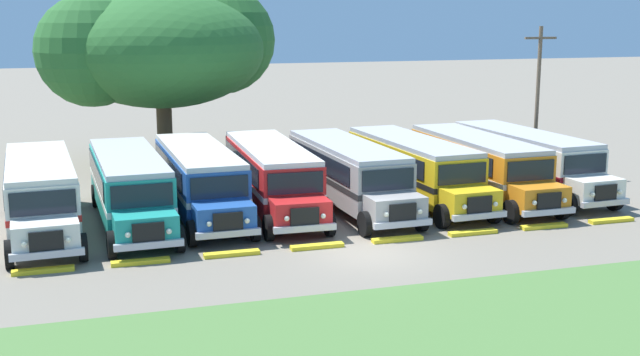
% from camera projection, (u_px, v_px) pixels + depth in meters
% --- Properties ---
extents(ground_plane, '(220.00, 220.00, 0.00)m').
position_uv_depth(ground_plane, '(368.00, 253.00, 28.79)').
color(ground_plane, slate).
extents(foreground_grass_strip, '(80.00, 10.31, 0.01)m').
position_uv_depth(foreground_grass_strip, '(488.00, 348.00, 20.57)').
color(foreground_grass_strip, '#4C7538').
rests_on(foreground_grass_strip, ground_plane).
extents(parked_bus_slot_0, '(3.19, 10.91, 2.82)m').
position_uv_depth(parked_bus_slot_0, '(41.00, 191.00, 31.62)').
color(parked_bus_slot_0, silver).
rests_on(parked_bus_slot_0, ground_plane).
extents(parked_bus_slot_1, '(3.01, 10.88, 2.82)m').
position_uv_depth(parked_bus_slot_1, '(130.00, 185.00, 32.74)').
color(parked_bus_slot_1, teal).
rests_on(parked_bus_slot_1, ground_plane).
extents(parked_bus_slot_2, '(2.88, 10.86, 2.82)m').
position_uv_depth(parked_bus_slot_2, '(200.00, 178.00, 34.19)').
color(parked_bus_slot_2, '#23519E').
rests_on(parked_bus_slot_2, ground_plane).
extents(parked_bus_slot_3, '(2.93, 10.87, 2.82)m').
position_uv_depth(parked_bus_slot_3, '(272.00, 174.00, 34.99)').
color(parked_bus_slot_3, red).
rests_on(parked_bus_slot_3, ground_plane).
extents(parked_bus_slot_4, '(2.99, 10.88, 2.82)m').
position_uv_depth(parked_bus_slot_4, '(348.00, 171.00, 35.52)').
color(parked_bus_slot_4, '#9E9993').
rests_on(parked_bus_slot_4, ground_plane).
extents(parked_bus_slot_5, '(3.15, 10.90, 2.82)m').
position_uv_depth(parked_bus_slot_5, '(414.00, 166.00, 36.68)').
color(parked_bus_slot_5, yellow).
rests_on(parked_bus_slot_5, ground_plane).
extents(parked_bus_slot_6, '(2.82, 10.86, 2.82)m').
position_uv_depth(parked_bus_slot_6, '(479.00, 164.00, 37.39)').
color(parked_bus_slot_6, orange).
rests_on(parked_bus_slot_6, ground_plane).
extents(parked_bus_slot_7, '(3.20, 10.91, 2.82)m').
position_uv_depth(parked_bus_slot_7, '(527.00, 158.00, 38.81)').
color(parked_bus_slot_7, silver).
rests_on(parked_bus_slot_7, ground_plane).
extents(curb_wheelstop_0, '(2.00, 0.36, 0.15)m').
position_uv_depth(curb_wheelstop_0, '(43.00, 270.00, 26.60)').
color(curb_wheelstop_0, yellow).
rests_on(curb_wheelstop_0, ground_plane).
extents(curb_wheelstop_1, '(2.00, 0.36, 0.15)m').
position_uv_depth(curb_wheelstop_1, '(141.00, 262.00, 27.52)').
color(curb_wheelstop_1, yellow).
rests_on(curb_wheelstop_1, ground_plane).
extents(curb_wheelstop_2, '(2.00, 0.36, 0.15)m').
position_uv_depth(curb_wheelstop_2, '(232.00, 254.00, 28.44)').
color(curb_wheelstop_2, yellow).
rests_on(curb_wheelstop_2, ground_plane).
extents(curb_wheelstop_3, '(2.00, 0.36, 0.15)m').
position_uv_depth(curb_wheelstop_3, '(317.00, 246.00, 29.36)').
color(curb_wheelstop_3, yellow).
rests_on(curb_wheelstop_3, ground_plane).
extents(curb_wheelstop_4, '(2.00, 0.36, 0.15)m').
position_uv_depth(curb_wheelstop_4, '(397.00, 239.00, 30.28)').
color(curb_wheelstop_4, yellow).
rests_on(curb_wheelstop_4, ground_plane).
extents(curb_wheelstop_5, '(2.00, 0.36, 0.15)m').
position_uv_depth(curb_wheelstop_5, '(473.00, 233.00, 31.19)').
color(curb_wheelstop_5, yellow).
rests_on(curb_wheelstop_5, ground_plane).
extents(curb_wheelstop_6, '(2.00, 0.36, 0.15)m').
position_uv_depth(curb_wheelstop_6, '(544.00, 226.00, 32.11)').
color(curb_wheelstop_6, yellow).
rests_on(curb_wheelstop_6, ground_plane).
extents(curb_wheelstop_7, '(2.00, 0.36, 0.15)m').
position_uv_depth(curb_wheelstop_7, '(611.00, 220.00, 33.03)').
color(curb_wheelstop_7, yellow).
rests_on(curb_wheelstop_7, ground_plane).
extents(broad_shade_tree, '(13.54, 12.14, 10.12)m').
position_uv_depth(broad_shade_tree, '(162.00, 49.00, 44.84)').
color(broad_shade_tree, brown).
rests_on(broad_shade_tree, ground_plane).
extents(utility_pole, '(1.80, 0.20, 7.84)m').
position_uv_depth(utility_pole, '(537.00, 98.00, 41.37)').
color(utility_pole, brown).
rests_on(utility_pole, ground_plane).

